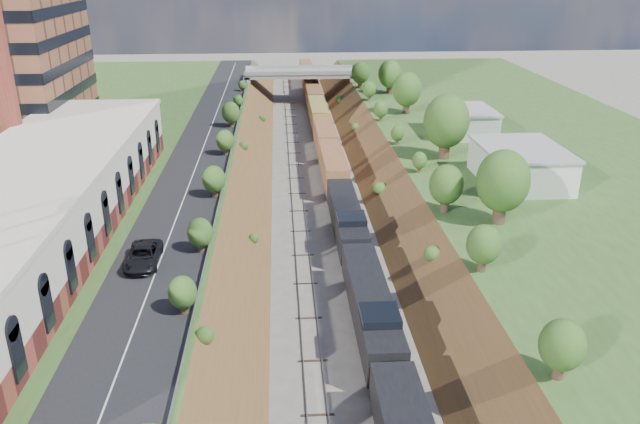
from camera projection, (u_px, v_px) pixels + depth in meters
platform_left at (58, 189)px, 79.08m from camera, size 44.00×180.00×5.00m
platform_right at (564, 178)px, 83.15m from camera, size 44.00×180.00×5.00m
embankment_left at (234, 204)px, 81.38m from camera, size 10.00×180.00×10.00m
embankment_right at (400, 199)px, 82.74m from camera, size 10.00×180.00×10.00m
rail_left_track at (298, 201)px, 81.87m from camera, size 1.58×180.00×0.18m
rail_right_track at (337, 200)px, 82.19m from camera, size 1.58×180.00×0.18m
road at (196, 167)px, 79.20m from camera, size 8.00×180.00×0.10m
guardrail at (228, 163)px, 79.08m from camera, size 0.10×171.00×0.70m
commercial_building at (26, 209)px, 56.80m from camera, size 14.30×62.30×7.00m
overpass at (300, 80)px, 137.51m from camera, size 24.50×8.30×7.40m
white_building_near at (520, 166)px, 73.48m from camera, size 9.00×12.00×4.00m
white_building_far at (464, 122)px, 93.85m from camera, size 8.00×10.00×3.60m
tree_right_large at (503, 182)px, 61.09m from camera, size 5.25×5.25×7.61m
tree_left_crest at (179, 323)px, 41.71m from camera, size 2.45×2.45×3.55m
freight_train at (325, 139)px, 101.02m from camera, size 3.06×155.73×4.57m
suv at (143, 256)px, 53.69m from camera, size 2.86×5.95×1.64m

